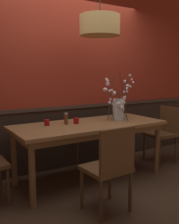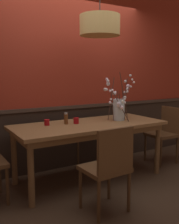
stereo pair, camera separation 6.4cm
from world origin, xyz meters
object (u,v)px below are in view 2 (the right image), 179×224
at_px(dining_table, 89,129).
at_px(candle_holder_nearer_center, 47,122).
at_px(vase_with_blossoms, 119,107).
at_px(pendant_lamp, 100,26).
at_px(chair_near_side_left, 109,165).
at_px(chair_head_east_end, 165,131).
at_px(chair_far_side_right, 80,128).
at_px(condiment_bottle, 66,119).
at_px(candle_holder_nearer_edge, 76,121).

bearing_deg(dining_table, candle_holder_nearer_center, 163.11).
height_order(vase_with_blossoms, pendant_lamp, pendant_lamp).
xyz_separation_m(dining_table, vase_with_blossoms, (0.48, 0.00, 0.27)).
distance_m(chair_near_side_left, chair_head_east_end, 1.89).
relative_size(chair_near_side_left, chair_far_side_right, 0.99).
height_order(chair_far_side_right, vase_with_blossoms, vase_with_blossoms).
bearing_deg(condiment_bottle, candle_holder_nearer_edge, -17.13).
height_order(candle_holder_nearer_center, candle_holder_nearer_edge, candle_holder_nearer_edge).
relative_size(chair_head_east_end, condiment_bottle, 5.94).
xyz_separation_m(chair_head_east_end, candle_holder_nearer_center, (-1.94, 0.19, 0.30)).
distance_m(vase_with_blossoms, candle_holder_nearer_edge, 0.67).
relative_size(chair_near_side_left, candle_holder_nearer_center, 11.90).
relative_size(chair_near_side_left, vase_with_blossoms, 1.35).
bearing_deg(chair_head_east_end, chair_near_side_left, -153.76).
height_order(condiment_bottle, pendant_lamp, pendant_lamp).
bearing_deg(candle_holder_nearer_edge, dining_table, -22.52).
bearing_deg(chair_near_side_left, candle_holder_nearer_center, 103.69).
relative_size(dining_table, chair_head_east_end, 2.28).
xyz_separation_m(vase_with_blossoms, candle_holder_nearer_center, (-1.02, 0.16, -0.15)).
xyz_separation_m(chair_head_east_end, condiment_bottle, (-1.70, 0.13, 0.33)).
distance_m(chair_near_side_left, pendant_lamp, 1.75).
height_order(vase_with_blossoms, condiment_bottle, vase_with_blossoms).
distance_m(chair_far_side_right, pendant_lamp, 1.76).
distance_m(dining_table, pendant_lamp, 1.34).
relative_size(vase_with_blossoms, pendant_lamp, 0.67).
bearing_deg(candle_holder_nearer_edge, chair_far_side_right, 58.29).
bearing_deg(chair_head_east_end, candle_holder_nearer_edge, 176.64).
distance_m(chair_head_east_end, chair_far_side_right, 1.39).
bearing_deg(dining_table, chair_head_east_end, -0.97).
bearing_deg(chair_head_east_end, chair_far_side_right, 142.32).
bearing_deg(vase_with_blossoms, candle_holder_nearer_edge, 174.17).
distance_m(chair_near_side_left, vase_with_blossoms, 1.24).
xyz_separation_m(chair_near_side_left, vase_with_blossoms, (0.77, 0.86, 0.44)).
bearing_deg(condiment_bottle, vase_with_blossoms, -7.76).
bearing_deg(chair_near_side_left, chair_head_east_end, 26.24).
xyz_separation_m(vase_with_blossoms, candle_holder_nearer_edge, (-0.65, 0.07, -0.14)).
bearing_deg(candle_holder_nearer_edge, candle_holder_nearer_center, 165.72).
relative_size(dining_table, chair_far_side_right, 2.22).
bearing_deg(condiment_bottle, chair_far_side_right, 50.26).
distance_m(vase_with_blossoms, candle_holder_nearer_center, 1.04).
height_order(chair_far_side_right, candle_holder_nearer_edge, chair_far_side_right).
distance_m(chair_head_east_end, condiment_bottle, 1.74).
xyz_separation_m(candle_holder_nearer_edge, condiment_bottle, (-0.13, 0.04, 0.03)).
xyz_separation_m(candle_holder_nearer_center, pendant_lamp, (0.64, -0.23, 1.21)).
relative_size(chair_far_side_right, pendant_lamp, 0.91).
distance_m(chair_head_east_end, candle_holder_nearer_edge, 1.60).
relative_size(dining_table, candle_holder_nearer_center, 26.61).
height_order(dining_table, candle_holder_nearer_edge, candle_holder_nearer_edge).
relative_size(chair_near_side_left, condiment_bottle, 6.05).
xyz_separation_m(chair_near_side_left, condiment_bottle, (-0.01, 0.97, 0.33)).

